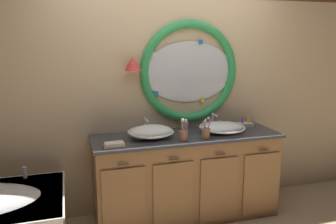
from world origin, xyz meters
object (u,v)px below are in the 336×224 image
Objects in this scene: toothbrush_holder_right at (206,133)px; soap_dispenser at (186,127)px; toothbrush_holder_left at (183,135)px; folded_hand_towel at (114,145)px; toiletry_basket at (245,124)px; sink_basin_left at (151,132)px; sink_basin_right at (222,127)px.

toothbrush_holder_right reaches higher than soap_dispenser.
toothbrush_holder_left is 1.18× the size of folded_hand_towel.
toothbrush_holder_right is 1.32× the size of toiletry_basket.
toiletry_basket is at bearing 21.35° from toothbrush_holder_left.
sink_basin_left is at bearing 161.60° from toothbrush_holder_right.
folded_hand_towel is (-0.77, -0.23, -0.05)m from soap_dispenser.
sink_basin_right is at bearing 33.46° from toothbrush_holder_right.
toothbrush_holder_left is (-0.49, -0.17, 0.00)m from sink_basin_right.
soap_dispenser is at bearing 171.16° from sink_basin_right.
toothbrush_holder_left reaches higher than sink_basin_left.
sink_basin_right is 2.84× the size of toiletry_basket.
toiletry_basket is at bearing 12.27° from folded_hand_towel.
soap_dispenser reaches higher than folded_hand_towel.
folded_hand_towel is at bearing -156.22° from sink_basin_left.
folded_hand_towel is at bearing -167.73° from toiletry_basket.
toiletry_basket reaches higher than sink_basin_right.
toothbrush_holder_left is at bearing -31.80° from sink_basin_left.
soap_dispenser is 0.93× the size of toiletry_basket.
folded_hand_towel is at bearing -179.99° from toothbrush_holder_right.
sink_basin_right is at bearing -156.18° from toiletry_basket.
sink_basin_right is (0.77, -0.00, -0.01)m from sink_basin_left.
toothbrush_holder_right is at bearing -18.40° from sink_basin_left.
folded_hand_towel is at bearing -171.61° from sink_basin_right.
sink_basin_right is 2.15× the size of toothbrush_holder_right.
toothbrush_holder_right is (0.23, 0.00, 0.00)m from toothbrush_holder_left.
sink_basin_left is 1.14m from toiletry_basket.
sink_basin_right is 0.39m from toiletry_basket.
toothbrush_holder_right is at bearing -60.94° from soap_dispenser.
toothbrush_holder_right reaches higher than folded_hand_towel.
folded_hand_towel is (-0.38, -0.17, -0.05)m from sink_basin_left.
toothbrush_holder_left reaches higher than folded_hand_towel.
soap_dispenser is (0.38, 0.06, 0.00)m from sink_basin_left.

